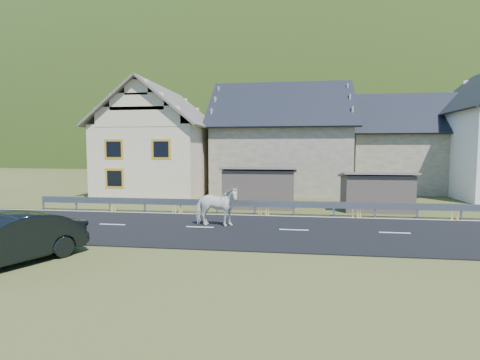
# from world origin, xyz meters

# --- Properties ---
(ground) EXTENTS (160.00, 160.00, 0.00)m
(ground) POSITION_xyz_m (0.00, 0.00, 0.00)
(ground) COLOR #324015
(ground) RESTS_ON ground
(road) EXTENTS (60.00, 7.00, 0.04)m
(road) POSITION_xyz_m (0.00, 0.00, 0.02)
(road) COLOR black
(road) RESTS_ON ground
(lane_markings) EXTENTS (60.00, 6.60, 0.01)m
(lane_markings) POSITION_xyz_m (0.00, 0.00, 0.04)
(lane_markings) COLOR silver
(lane_markings) RESTS_ON road
(guardrail) EXTENTS (28.10, 0.09, 0.75)m
(guardrail) POSITION_xyz_m (-0.00, 3.68, 0.56)
(guardrail) COLOR #93969B
(guardrail) RESTS_ON ground
(shed_left) EXTENTS (4.30, 3.30, 2.40)m
(shed_left) POSITION_xyz_m (-2.00, 6.50, 1.10)
(shed_left) COLOR brown
(shed_left) RESTS_ON ground
(shed_right) EXTENTS (3.80, 2.90, 2.20)m
(shed_right) POSITION_xyz_m (4.50, 6.00, 1.00)
(shed_right) COLOR brown
(shed_right) RESTS_ON ground
(house_cream) EXTENTS (7.80, 9.80, 8.30)m
(house_cream) POSITION_xyz_m (-10.00, 12.00, 4.36)
(house_cream) COLOR beige
(house_cream) RESTS_ON ground
(house_stone_a) EXTENTS (10.80, 9.80, 8.90)m
(house_stone_a) POSITION_xyz_m (-1.00, 15.00, 4.63)
(house_stone_a) COLOR #AEA489
(house_stone_a) RESTS_ON ground
(house_stone_b) EXTENTS (9.80, 8.80, 8.10)m
(house_stone_b) POSITION_xyz_m (9.00, 17.00, 4.24)
(house_stone_b) COLOR #AEA489
(house_stone_b) RESTS_ON ground
(mountain) EXTENTS (440.00, 280.00, 260.00)m
(mountain) POSITION_xyz_m (5.00, 180.00, -20.00)
(mountain) COLOR #273811
(mountain) RESTS_ON ground
(conifer_patch) EXTENTS (76.00, 50.00, 28.00)m
(conifer_patch) POSITION_xyz_m (-55.00, 110.00, 6.00)
(conifer_patch) COLOR black
(conifer_patch) RESTS_ON ground
(horse) EXTENTS (1.08, 2.11, 1.73)m
(horse) POSITION_xyz_m (-3.36, 0.32, 0.90)
(horse) COLOR white
(horse) RESTS_ON road
(car) EXTENTS (3.19, 4.70, 1.47)m
(car) POSITION_xyz_m (-8.29, -5.86, 0.73)
(car) COLOR black
(car) RESTS_ON ground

